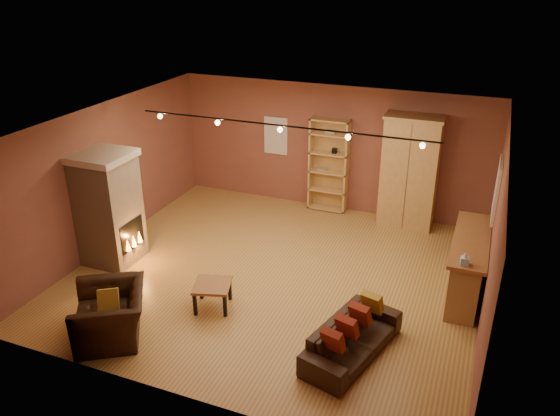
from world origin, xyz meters
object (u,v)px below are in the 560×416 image
at_px(fireplace, 109,208).
at_px(loveseat, 353,332).
at_px(bookcase, 330,164).
at_px(bar_counter, 467,265).
at_px(armchair, 109,307).
at_px(armoire, 410,172).
at_px(coffee_table, 212,287).

xyz_separation_m(fireplace, loveseat, (4.88, -1.01, -0.69)).
xyz_separation_m(bookcase, bar_counter, (3.18, -2.47, -0.55)).
bearing_deg(fireplace, armchair, -53.86).
height_order(bar_counter, armchair, bar_counter).
xyz_separation_m(bookcase, armchair, (-1.65, -5.67, -0.56)).
height_order(loveseat, armchair, armchair).
xyz_separation_m(bar_counter, loveseat, (-1.37, -2.28, -0.15)).
xyz_separation_m(fireplace, armchair, (1.41, -1.93, -0.55)).
bearing_deg(bar_counter, bookcase, 142.16).
distance_m(bar_counter, loveseat, 2.66).
xyz_separation_m(armoire, loveseat, (0.04, -4.56, -0.83)).
height_order(armoire, loveseat, armoire).
relative_size(loveseat, armchair, 1.35).
bearing_deg(armoire, armchair, -122.02).
relative_size(fireplace, bar_counter, 0.99).
height_order(bar_counter, coffee_table, bar_counter).
distance_m(armoire, loveseat, 4.64).
bearing_deg(coffee_table, loveseat, -6.95).
height_order(bookcase, coffee_table, bookcase).
relative_size(armoire, loveseat, 1.28).
relative_size(armchair, coffee_table, 1.91).
bearing_deg(armoire, bar_counter, -58.39).
xyz_separation_m(fireplace, bookcase, (3.06, 3.74, 0.01)).
relative_size(armoire, armchair, 1.73).
height_order(bookcase, armchair, bookcase).
distance_m(loveseat, armchair, 3.59).
distance_m(armchair, coffee_table, 1.62).
bearing_deg(armchair, coffee_table, 105.84).
height_order(bookcase, armoire, armoire).
bearing_deg(fireplace, loveseat, -11.75).
bearing_deg(bar_counter, fireplace, -168.53).
distance_m(armoire, armchair, 6.50).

